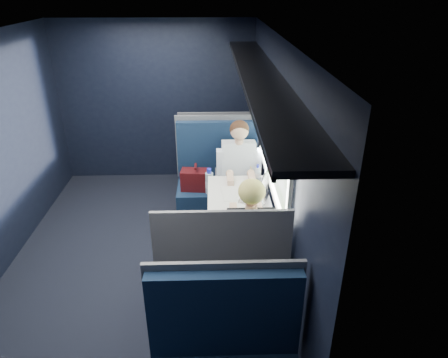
{
  "coord_description": "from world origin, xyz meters",
  "views": [
    {
      "loc": [
        0.78,
        -3.58,
        2.73
      ],
      "look_at": [
        0.9,
        0.0,
        0.95
      ],
      "focal_mm": 32.0,
      "sensor_mm": 36.0,
      "label": 1
    }
  ],
  "objects_px": {
    "laptop": "(259,191)",
    "cup": "(258,175)",
    "seat_bay_near": "(217,186)",
    "woman": "(250,238)",
    "seat_row_front": "(217,158)",
    "table": "(237,204)",
    "bottle_small": "(258,174)",
    "seat_bay_far": "(221,279)",
    "man": "(239,170)"
  },
  "relations": [
    {
      "from": "woman",
      "to": "table",
      "type": "bearing_deg",
      "value": 95.45
    },
    {
      "from": "woman",
      "to": "cup",
      "type": "distance_m",
      "value": 1.15
    },
    {
      "from": "seat_bay_near",
      "to": "woman",
      "type": "relative_size",
      "value": 0.95
    },
    {
      "from": "table",
      "to": "woman",
      "type": "bearing_deg",
      "value": -84.55
    },
    {
      "from": "laptop",
      "to": "cup",
      "type": "height_order",
      "value": "laptop"
    },
    {
      "from": "table",
      "to": "laptop",
      "type": "xyz_separation_m",
      "value": [
        0.23,
        -0.01,
        0.15
      ]
    },
    {
      "from": "bottle_small",
      "to": "laptop",
      "type": "bearing_deg",
      "value": -93.43
    },
    {
      "from": "table",
      "to": "laptop",
      "type": "height_order",
      "value": "laptop"
    },
    {
      "from": "seat_bay_far",
      "to": "laptop",
      "type": "relative_size",
      "value": 3.15
    },
    {
      "from": "seat_row_front",
      "to": "cup",
      "type": "xyz_separation_m",
      "value": [
        0.44,
        -1.37,
        0.37
      ]
    },
    {
      "from": "table",
      "to": "bottle_small",
      "type": "distance_m",
      "value": 0.48
    },
    {
      "from": "table",
      "to": "cup",
      "type": "relative_size",
      "value": 11.41
    },
    {
      "from": "cup",
      "to": "man",
      "type": "bearing_deg",
      "value": 125.62
    },
    {
      "from": "seat_row_front",
      "to": "cup",
      "type": "bearing_deg",
      "value": -72.01
    },
    {
      "from": "seat_bay_near",
      "to": "laptop",
      "type": "relative_size",
      "value": 3.15
    },
    {
      "from": "table",
      "to": "cup",
      "type": "xyz_separation_m",
      "value": [
        0.26,
        0.43,
        0.12
      ]
    },
    {
      "from": "seat_bay_near",
      "to": "laptop",
      "type": "bearing_deg",
      "value": -64.33
    },
    {
      "from": "table",
      "to": "seat_row_front",
      "type": "distance_m",
      "value": 1.82
    },
    {
      "from": "man",
      "to": "woman",
      "type": "bearing_deg",
      "value": -90.0
    },
    {
      "from": "seat_bay_near",
      "to": "seat_row_front",
      "type": "xyz_separation_m",
      "value": [
        0.01,
        0.93,
        -0.01
      ]
    },
    {
      "from": "cup",
      "to": "table",
      "type": "bearing_deg",
      "value": -121.6
    },
    {
      "from": "table",
      "to": "bottle_small",
      "type": "relative_size",
      "value": 5.16
    },
    {
      "from": "table",
      "to": "bottle_small",
      "type": "xyz_separation_m",
      "value": [
        0.25,
        0.37,
        0.16
      ]
    },
    {
      "from": "seat_bay_near",
      "to": "laptop",
      "type": "xyz_separation_m",
      "value": [
        0.42,
        -0.88,
        0.39
      ]
    },
    {
      "from": "table",
      "to": "seat_bay_near",
      "type": "height_order",
      "value": "seat_bay_near"
    },
    {
      "from": "seat_bay_near",
      "to": "laptop",
      "type": "height_order",
      "value": "seat_bay_near"
    },
    {
      "from": "seat_row_front",
      "to": "bottle_small",
      "type": "xyz_separation_m",
      "value": [
        0.43,
        -1.42,
        0.42
      ]
    },
    {
      "from": "man",
      "to": "bottle_small",
      "type": "distance_m",
      "value": 0.39
    },
    {
      "from": "woman",
      "to": "laptop",
      "type": "relative_size",
      "value": 3.31
    },
    {
      "from": "seat_bay_far",
      "to": "cup",
      "type": "xyz_separation_m",
      "value": [
        0.44,
        1.3,
        0.37
      ]
    },
    {
      "from": "seat_bay_near",
      "to": "cup",
      "type": "relative_size",
      "value": 14.38
    },
    {
      "from": "seat_bay_far",
      "to": "laptop",
      "type": "xyz_separation_m",
      "value": [
        0.41,
        0.86,
        0.4
      ]
    },
    {
      "from": "woman",
      "to": "bottle_small",
      "type": "height_order",
      "value": "woman"
    },
    {
      "from": "man",
      "to": "bottle_small",
      "type": "xyz_separation_m",
      "value": [
        0.18,
        -0.32,
        0.11
      ]
    },
    {
      "from": "seat_row_front",
      "to": "man",
      "type": "height_order",
      "value": "man"
    },
    {
      "from": "seat_row_front",
      "to": "laptop",
      "type": "xyz_separation_m",
      "value": [
        0.41,
        -1.81,
        0.4
      ]
    },
    {
      "from": "bottle_small",
      "to": "table",
      "type": "bearing_deg",
      "value": -123.85
    },
    {
      "from": "seat_row_front",
      "to": "cup",
      "type": "relative_size",
      "value": 13.23
    },
    {
      "from": "table",
      "to": "man",
      "type": "xyz_separation_m",
      "value": [
        0.07,
        0.7,
        0.06
      ]
    },
    {
      "from": "seat_bay_far",
      "to": "man",
      "type": "bearing_deg",
      "value": 80.97
    },
    {
      "from": "seat_bay_near",
      "to": "bottle_small",
      "type": "relative_size",
      "value": 6.51
    },
    {
      "from": "laptop",
      "to": "cup",
      "type": "distance_m",
      "value": 0.44
    },
    {
      "from": "seat_row_front",
      "to": "seat_bay_near",
      "type": "bearing_deg",
      "value": -90.83
    },
    {
      "from": "laptop",
      "to": "cup",
      "type": "bearing_deg",
      "value": 85.48
    },
    {
      "from": "seat_bay_far",
      "to": "seat_row_front",
      "type": "bearing_deg",
      "value": 90.0
    },
    {
      "from": "man",
      "to": "cup",
      "type": "xyz_separation_m",
      "value": [
        0.19,
        -0.27,
        0.07
      ]
    },
    {
      "from": "seat_bay_near",
      "to": "woman",
      "type": "bearing_deg",
      "value": -80.5
    },
    {
      "from": "laptop",
      "to": "cup",
      "type": "relative_size",
      "value": 4.56
    },
    {
      "from": "man",
      "to": "laptop",
      "type": "distance_m",
      "value": 0.74
    },
    {
      "from": "cup",
      "to": "seat_bay_near",
      "type": "bearing_deg",
      "value": 136.16
    }
  ]
}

